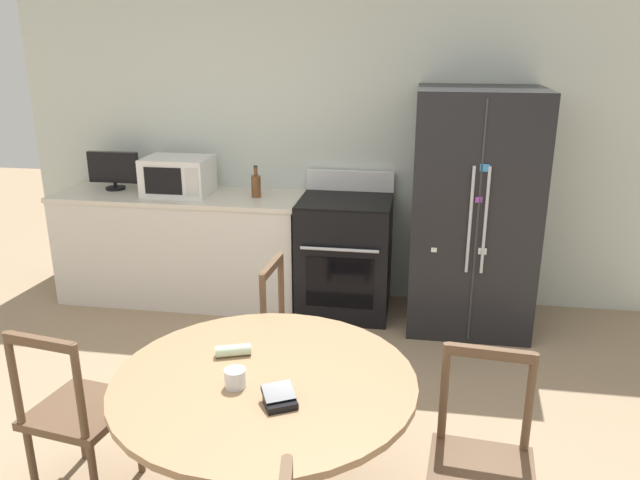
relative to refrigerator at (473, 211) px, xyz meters
name	(u,v)px	position (x,y,z in m)	size (l,w,h in m)	color
back_wall	(334,141)	(-1.09, 0.45, 0.42)	(5.20, 0.10, 2.60)	silver
kitchen_counter	(182,247)	(-2.31, 0.09, -0.43)	(2.00, 0.64, 0.90)	silver
refrigerator	(473,211)	(0.00, 0.00, 0.00)	(0.88, 0.79, 1.77)	black
oven_range	(345,255)	(-0.95, 0.07, -0.42)	(0.70, 0.68, 1.08)	black
microwave	(178,176)	(-2.30, 0.09, 0.16)	(0.51, 0.39, 0.30)	white
countertop_tv	(114,169)	(-2.88, 0.16, 0.19)	(0.42, 0.16, 0.31)	black
counter_bottle	(256,185)	(-1.66, 0.10, 0.11)	(0.08, 0.08, 0.25)	brown
dining_table	(265,404)	(-1.01, -2.28, -0.28)	(1.29, 1.29, 0.73)	#997551
dining_chair_far	(300,341)	(-1.03, -1.36, -0.45)	(0.45, 0.45, 0.90)	brown
dining_chair_right	(481,469)	(-0.10, -2.34, -0.45)	(0.46, 0.46, 0.90)	brown
dining_chair_left	(77,413)	(-1.92, -2.23, -0.45)	(0.48, 0.48, 0.90)	brown
candle_glass	(235,379)	(-1.11, -2.36, -0.12)	(0.09, 0.09, 0.08)	silver
folded_napkin	(233,350)	(-1.19, -2.11, -0.13)	(0.17, 0.10, 0.05)	beige
wallet	(279,398)	(-0.90, -2.46, -0.12)	(0.17, 0.17, 0.07)	black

